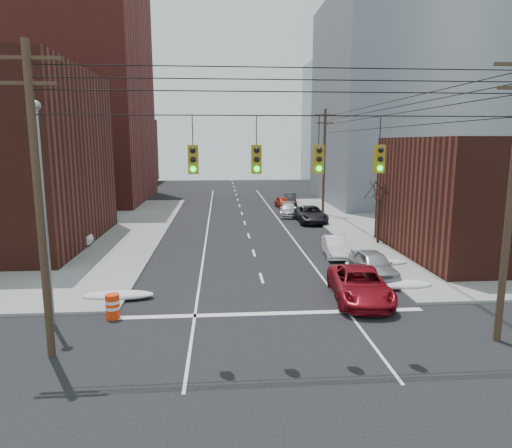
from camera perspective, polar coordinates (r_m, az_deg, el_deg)
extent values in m
plane|color=black|center=(15.34, 4.95, -19.97)|extent=(160.00, 160.00, 0.00)
cube|color=maroon|center=(65.23, -24.87, 15.76)|extent=(24.00, 20.00, 30.00)
cube|color=#461D15|center=(90.26, -19.92, 8.57)|extent=(22.00, 18.00, 12.00)
cube|color=gray|center=(62.19, 19.14, 14.13)|extent=(22.00, 20.00, 25.00)
cube|color=gray|center=(87.18, 13.40, 12.15)|extent=(20.00, 18.00, 22.00)
cylinder|color=#473323|center=(17.37, -25.46, 1.95)|extent=(0.28, 0.28, 11.00)
cube|color=#473323|center=(17.44, -26.76, 18.08)|extent=(2.20, 0.12, 0.12)
cube|color=#473323|center=(17.33, -26.54, 15.47)|extent=(1.80, 0.12, 0.12)
cylinder|color=#473323|center=(19.46, 29.20, 2.43)|extent=(0.28, 0.28, 11.00)
cylinder|color=#473323|center=(48.33, 8.51, 7.53)|extent=(0.28, 0.28, 11.00)
cube|color=#473323|center=(48.35, 8.66, 13.33)|extent=(2.20, 0.12, 0.12)
cube|color=#473323|center=(48.31, 8.64, 12.39)|extent=(1.80, 0.12, 0.12)
cylinder|color=black|center=(16.24, 3.67, 13.38)|extent=(17.00, 0.04, 0.04)
cylinder|color=black|center=(16.09, -7.94, 11.55)|extent=(0.03, 0.03, 1.00)
cube|color=olive|center=(16.10, -7.86, 7.99)|extent=(0.35, 0.30, 1.00)
sphere|color=black|center=(15.92, -7.92, 9.12)|extent=(0.20, 0.20, 0.20)
sphere|color=black|center=(15.93, -7.89, 7.97)|extent=(0.20, 0.20, 0.20)
sphere|color=#0CE526|center=(15.95, -7.86, 6.82)|extent=(0.20, 0.20, 0.20)
cylinder|color=black|center=(16.12, 0.05, 11.64)|extent=(0.03, 0.03, 1.00)
cube|color=olive|center=(16.12, 0.05, 8.09)|extent=(0.35, 0.30, 1.00)
sphere|color=black|center=(15.94, 0.10, 9.21)|extent=(0.20, 0.20, 0.20)
sphere|color=black|center=(15.95, 0.10, 8.06)|extent=(0.20, 0.20, 0.20)
sphere|color=#0CE526|center=(15.97, 0.10, 6.92)|extent=(0.20, 0.20, 0.20)
cylinder|color=black|center=(16.44, 7.88, 11.52)|extent=(0.03, 0.03, 1.00)
cube|color=olive|center=(16.44, 7.79, 8.04)|extent=(0.35, 0.30, 1.00)
sphere|color=black|center=(16.27, 7.95, 9.14)|extent=(0.20, 0.20, 0.20)
sphere|color=black|center=(16.28, 7.92, 8.01)|extent=(0.20, 0.20, 0.20)
sphere|color=#0CE526|center=(16.29, 7.89, 6.89)|extent=(0.20, 0.20, 0.20)
cylinder|color=black|center=(17.03, 15.27, 11.21)|extent=(0.03, 0.03, 1.00)
cube|color=olive|center=(17.04, 15.11, 7.86)|extent=(0.35, 0.30, 1.00)
sphere|color=black|center=(16.87, 15.35, 8.91)|extent=(0.20, 0.20, 0.20)
sphere|color=black|center=(16.88, 15.30, 7.83)|extent=(0.20, 0.20, 0.20)
sphere|color=#0CE526|center=(16.90, 15.25, 6.74)|extent=(0.20, 0.20, 0.20)
cylinder|color=gray|center=(20.64, -24.91, 0.35)|extent=(0.18, 0.18, 9.00)
sphere|color=gray|center=(20.44, -25.90, 13.16)|extent=(0.44, 0.44, 0.44)
cylinder|color=black|center=(35.63, 15.08, 0.27)|extent=(0.20, 0.20, 3.50)
cylinder|color=black|center=(35.55, 15.77, 4.00)|extent=(0.27, 0.82, 1.19)
cylinder|color=black|center=(35.91, 15.29, 4.22)|extent=(1.17, 0.54, 1.38)
cylinder|color=black|center=(35.86, 14.22, 4.31)|extent=(1.44, 1.00, 1.48)
cylinder|color=black|center=(35.24, 14.61, 4.00)|extent=(0.17, 0.84, 1.19)
cylinder|color=black|center=(34.76, 14.79, 4.05)|extent=(0.82, 0.99, 1.40)
cylinder|color=black|center=(34.53, 15.83, 4.02)|extent=(1.74, 0.21, 1.43)
cylinder|color=black|center=(35.22, 15.88, 3.94)|extent=(0.48, 0.73, 1.20)
ellipsoid|color=silver|center=(23.86, -16.83, -8.52)|extent=(3.50, 1.08, 0.42)
ellipsoid|color=silver|center=(25.66, 18.04, -7.26)|extent=(3.00, 1.08, 0.42)
ellipsoid|color=silver|center=(29.70, 14.75, -4.72)|extent=(4.00, 1.08, 0.42)
imported|color=maroon|center=(23.18, 12.85, -7.41)|extent=(3.09, 5.82, 1.56)
imported|color=#AFAFB4|center=(27.07, 14.44, -4.93)|extent=(2.00, 4.60, 1.54)
imported|color=white|center=(31.52, 9.92, -2.80)|extent=(1.78, 4.19, 1.34)
imported|color=black|center=(44.38, 6.87, 1.21)|extent=(2.62, 5.65, 1.57)
imported|color=#B8B7BC|center=(47.87, 4.10, 1.76)|extent=(2.42, 4.76, 1.32)
imported|color=maroon|center=(54.10, 3.41, 2.74)|extent=(1.92, 3.94, 1.29)
imported|color=black|center=(57.43, 4.28, 3.20)|extent=(1.93, 4.29, 1.37)
imported|color=silver|center=(36.23, -22.99, -1.53)|extent=(4.16, 1.66, 1.35)
imported|color=#A0A0A5|center=(45.25, -20.35, 0.81)|extent=(4.89, 2.89, 1.27)
imported|color=black|center=(42.35, -27.32, -0.24)|extent=(5.01, 2.71, 1.38)
imported|color=#B5B6BB|center=(44.65, -25.32, 0.31)|extent=(3.83, 2.40, 1.22)
cylinder|color=red|center=(21.38, -17.48, -9.80)|extent=(0.76, 0.76, 1.10)
cylinder|color=white|center=(21.31, -17.51, -9.24)|extent=(0.77, 0.77, 0.13)
cylinder|color=white|center=(21.40, -17.47, -9.94)|extent=(0.77, 0.77, 0.13)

